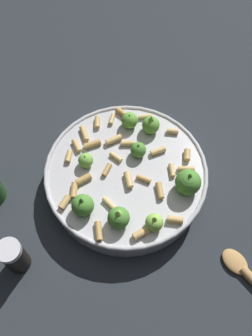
# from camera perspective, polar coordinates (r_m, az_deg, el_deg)

# --- Properties ---
(ground_plane) EXTENTS (2.40, 2.40, 0.00)m
(ground_plane) POSITION_cam_1_polar(r_m,az_deg,el_deg) (0.72, 0.00, -2.38)
(ground_plane) COLOR #23282D
(cooking_pan) EXTENTS (0.31, 0.31, 0.11)m
(cooking_pan) POSITION_cam_1_polar(r_m,az_deg,el_deg) (0.69, 0.12, -1.27)
(cooking_pan) COLOR #B7B7BC
(cooking_pan) RESTS_ON ground
(pepper_shaker) EXTENTS (0.04, 0.04, 0.08)m
(pepper_shaker) POSITION_cam_1_polar(r_m,az_deg,el_deg) (0.65, -17.09, -13.06)
(pepper_shaker) COLOR black
(pepper_shaker) RESTS_ON ground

